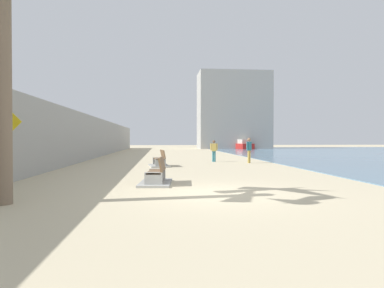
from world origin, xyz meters
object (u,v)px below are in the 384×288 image
Objects in this scene: person_standing at (214,149)px; boat_mid_bay at (241,145)px; bench_near at (156,178)px; bench_far at (159,162)px; pedestrian_sign at (9,138)px; person_walking at (249,148)px.

person_standing is 31.29m from boat_mid_bay.
bench_near and bench_far have the same top height.
boat_mid_bay is at bearing 68.65° from bench_far.
bench_near is 7.76m from bench_far.
pedestrian_sign reaches higher than bench_near.
boat_mid_bay is (13.07, 33.44, 0.39)m from bench_far.
pedestrian_sign is at bearing 178.55° from bench_near.
pedestrian_sign is (-18.27, -41.06, 1.03)m from boat_mid_bay.
bench_near is at bearing -121.65° from person_walking.
person_walking is at bearing -102.68° from boat_mid_bay.
person_walking is 2.59m from person_standing.
person_walking is 1.11× the size of person_standing.
bench_near is 0.82× the size of pedestrian_sign.
person_walking is at bearing 41.02° from pedestrian_sign.
person_walking is 32.09m from boat_mid_bay.
person_walking is at bearing -32.91° from person_standing.
person_standing is at bearing 70.86° from bench_near.
bench_far is 6.44m from person_walking.
pedestrian_sign reaches higher than person_walking.
person_walking reaches higher than person_standing.
person_standing is (3.85, 3.54, 0.65)m from bench_far.
bench_far is 1.44× the size of person_standing.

